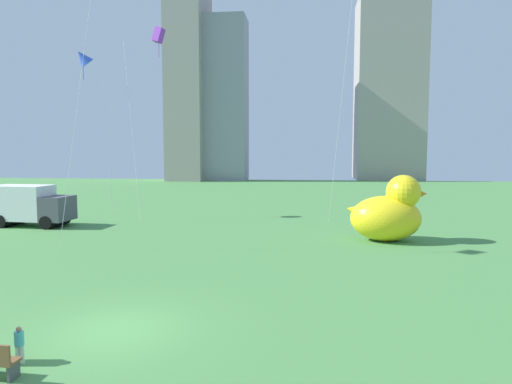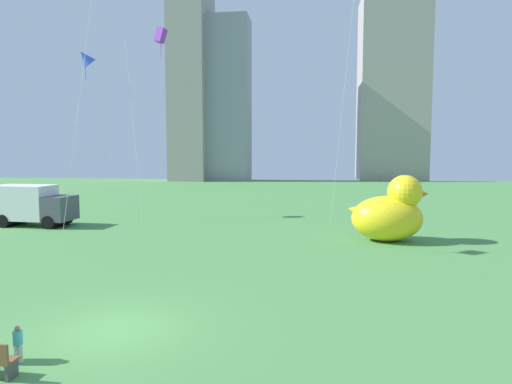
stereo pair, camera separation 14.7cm
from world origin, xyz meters
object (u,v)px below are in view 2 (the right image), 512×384
at_px(person_child, 18,342).
at_px(box_truck, 32,205).
at_px(giant_inflatable_duck, 390,213).
at_px(kite_purple, 160,37).
at_px(kite_blue, 85,58).

relative_size(person_child, box_truck, 0.16).
relative_size(giant_inflatable_duck, kite_purple, 0.32).
bearing_deg(giant_inflatable_duck, kite_blue, 162.45).
distance_m(person_child, kite_purple, 28.57).
height_order(box_truck, kite_blue, kite_blue).
bearing_deg(box_truck, kite_purple, 35.19).
xyz_separation_m(kite_blue, kite_purple, (5.70, 0.93, 1.66)).
bearing_deg(kite_blue, giant_inflatable_duck, -17.55).
relative_size(person_child, kite_purple, 0.06).
bearing_deg(kite_blue, person_child, -66.56).
xyz_separation_m(person_child, kite_purple, (-4.62, 24.74, 13.53)).
relative_size(box_truck, kite_blue, 0.43).
bearing_deg(person_child, kite_blue, 113.44).
distance_m(person_child, giant_inflatable_duck, 20.54).
relative_size(person_child, giant_inflatable_duck, 0.20).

